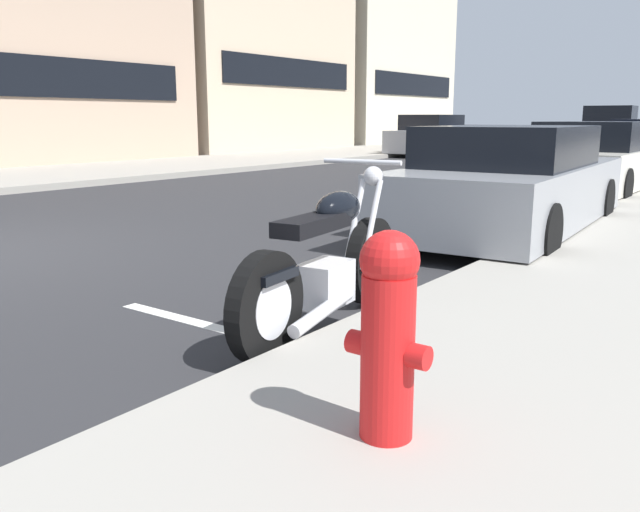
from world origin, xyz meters
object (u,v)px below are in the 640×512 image
parked_car_far_down_curb (511,184)px  crossing_truck (626,131)px  car_opposite_curb (432,137)px  parked_motorcycle (327,266)px  parked_car_second_in_row (593,160)px  fire_hydrant (388,330)px

parked_car_far_down_curb → crossing_truck: size_ratio=0.94×
crossing_truck → car_opposite_curb: crossing_truck is taller
parked_motorcycle → parked_car_second_in_row: (9.59, 0.67, 0.20)m
parked_motorcycle → fire_hydrant: bearing=-143.8°
parked_motorcycle → parked_car_far_down_curb: 4.35m
parked_car_far_down_curb → car_opposite_curb: car_opposite_curb is taller
parked_car_far_down_curb → crossing_truck: crossing_truck is taller
parked_car_far_down_curb → fire_hydrant: parked_car_far_down_curb is taller
parked_motorcycle → car_opposite_curb: 21.46m
crossing_truck → fire_hydrant: crossing_truck is taller
fire_hydrant → parked_motorcycle: bearing=43.1°
car_opposite_curb → fire_hydrant: size_ratio=5.37×
parked_car_second_in_row → fire_hydrant: (-10.95, -1.94, -0.04)m
parked_car_far_down_curb → parked_car_second_in_row: parked_car_second_in_row is taller
parked_motorcycle → parked_car_far_down_curb: (4.34, 0.33, 0.19)m
parked_car_far_down_curb → fire_hydrant: size_ratio=5.43×
car_opposite_curb → crossing_truck: bearing=139.3°
fire_hydrant → crossing_truck: bearing=9.8°
parked_car_second_in_row → fire_hydrant: parked_car_second_in_row is taller
parked_motorcycle → car_opposite_curb: (19.47, 9.02, 0.28)m
parked_motorcycle → parked_car_far_down_curb: bearing=-2.6°
fire_hydrant → parked_car_second_in_row: bearing=10.1°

